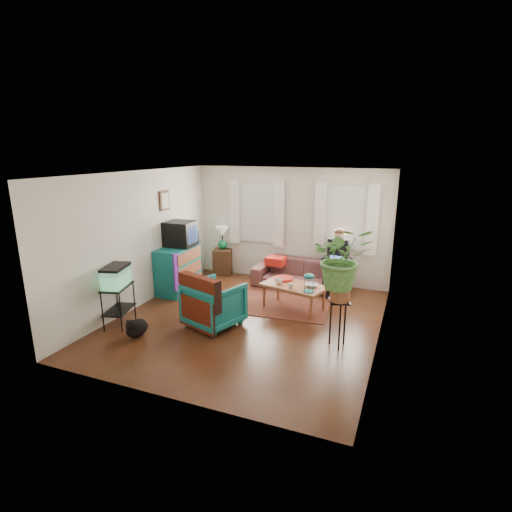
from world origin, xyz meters
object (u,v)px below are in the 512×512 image
at_px(aquarium_stand, 119,306).
at_px(armchair, 214,302).
at_px(sofa, 302,270).
at_px(coffee_table, 294,297).
at_px(plant_stand, 338,324).
at_px(side_table, 223,262).
at_px(dresser, 178,269).

bearing_deg(aquarium_stand, armchair, 6.23).
xyz_separation_m(sofa, coffee_table, (0.19, -1.24, -0.17)).
bearing_deg(plant_stand, side_table, 141.03).
distance_m(side_table, dresser, 1.50).
bearing_deg(armchair, dresser, -21.11).
relative_size(coffee_table, plant_stand, 1.56).
bearing_deg(coffee_table, dresser, -166.94).
bearing_deg(side_table, armchair, -66.42).
relative_size(dresser, coffee_table, 0.92).
bearing_deg(sofa, dresser, -151.99).
xyz_separation_m(side_table, dresser, (-0.34, -1.45, 0.18)).
relative_size(side_table, armchair, 0.73).
bearing_deg(armchair, plant_stand, -160.73).
bearing_deg(dresser, armchair, -42.02).
bearing_deg(dresser, coffee_table, -3.71).
height_order(dresser, coffee_table, dresser).
bearing_deg(aquarium_stand, side_table, 68.36).
xyz_separation_m(sofa, armchair, (-0.88, -2.44, 0.02)).
bearing_deg(coffee_table, aquarium_stand, -130.61).
relative_size(sofa, aquarium_stand, 2.97).
distance_m(armchair, coffee_table, 1.62).
xyz_separation_m(aquarium_stand, armchair, (1.53, 0.62, 0.07)).
xyz_separation_m(dresser, plant_stand, (3.67, -1.24, -0.11)).
bearing_deg(armchair, side_table, -47.78).
distance_m(coffee_table, plant_stand, 1.60).
bearing_deg(sofa, armchair, -107.85).
distance_m(sofa, armchair, 2.59).
xyz_separation_m(dresser, armchair, (1.52, -1.27, -0.06)).
height_order(sofa, plant_stand, sofa).
xyz_separation_m(dresser, aquarium_stand, (-0.01, -1.88, -0.14)).
bearing_deg(side_table, dresser, -103.22).
height_order(side_table, dresser, dresser).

